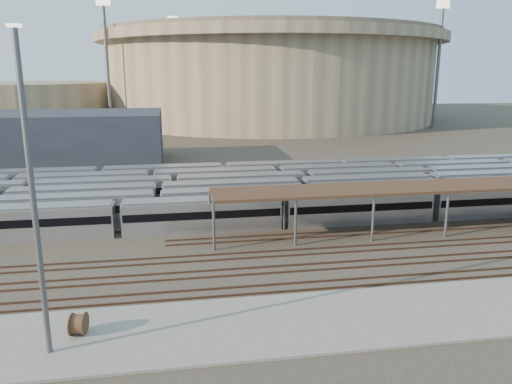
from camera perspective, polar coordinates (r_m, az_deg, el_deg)
The scene contains 13 objects.
ground at distance 51.93m, azimuth 4.22°, elevation -6.60°, with size 420.00×420.00×0.00m, color #383026.
apron at distance 37.53m, azimuth 2.13°, elevation -14.82°, with size 50.00×9.00×0.20m, color gray.
subway_trains at distance 69.29m, azimuth 2.94°, elevation 0.20°, with size 122.99×23.90×3.60m.
inspection_shed at distance 62.75m, azimuth 23.31°, elevation 0.62°, with size 60.30×6.00×5.30m.
empty_tracks at distance 47.40m, azimuth 5.66°, elevation -8.57°, with size 170.00×9.62×0.18m.
stadium at distance 190.83m, azimuth 1.62°, elevation 13.31°, with size 124.00×124.00×32.50m.
secondary_arena at distance 184.02m, azimuth -25.04°, elevation 9.08°, with size 56.00×56.00×14.00m, color gray.
service_building at distance 105.66m, azimuth -22.26°, elevation 5.67°, with size 42.00×20.00×10.00m, color #1E232D.
floodlight_0 at distance 158.31m, azimuth -16.66°, elevation 14.17°, with size 4.00×1.00×38.40m.
floodlight_2 at distance 168.45m, azimuth 20.12°, elevation 13.86°, with size 4.00×1.00×38.40m.
floodlight_3 at distance 207.26m, azimuth -9.33°, elevation 14.33°, with size 4.00×1.00×38.40m.
cable_reel_east at distance 37.69m, azimuth -19.63°, elevation -14.01°, with size 1.59×1.59×0.88m, color brown.
yard_light_pole at distance 32.90m, azimuth -24.12°, elevation -0.80°, with size 0.82×0.36×20.36m.
Camera 1 is at (-11.78, -47.24, 18.07)m, focal length 35.00 mm.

